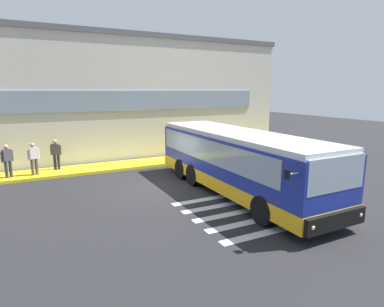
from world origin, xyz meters
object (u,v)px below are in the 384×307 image
(passenger_by_doorway, at_px, (34,157))
(passenger_at_curb_edge, at_px, (56,153))
(safety_bollard_yellow, at_px, (194,156))
(passenger_near_column, at_px, (7,159))
(bus_main_foreground, at_px, (237,163))

(passenger_by_doorway, relative_size, passenger_at_curb_edge, 1.00)
(passenger_by_doorway, relative_size, safety_bollard_yellow, 1.86)
(passenger_at_curb_edge, bearing_deg, passenger_by_doorway, -146.21)
(safety_bollard_yellow, bearing_deg, passenger_at_curb_edge, 168.48)
(passenger_near_column, distance_m, safety_bollard_yellow, 9.99)
(passenger_at_curb_edge, distance_m, safety_bollard_yellow, 7.83)
(passenger_by_doorway, bearing_deg, safety_bollard_yellow, -5.35)
(passenger_near_column, distance_m, passenger_at_curb_edge, 2.38)
(safety_bollard_yellow, bearing_deg, passenger_by_doorway, 174.65)
(bus_main_foreground, xyz_separation_m, passenger_at_curb_edge, (-6.78, 7.39, -0.25))
(bus_main_foreground, xyz_separation_m, passenger_near_column, (-9.06, 6.69, -0.22))
(passenger_by_doorway, xyz_separation_m, safety_bollard_yellow, (8.75, -0.82, -0.63))
(bus_main_foreground, bearing_deg, passenger_at_curb_edge, 132.52)
(bus_main_foreground, distance_m, passenger_near_column, 11.27)
(passenger_by_doorway, bearing_deg, passenger_at_curb_edge, 33.79)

